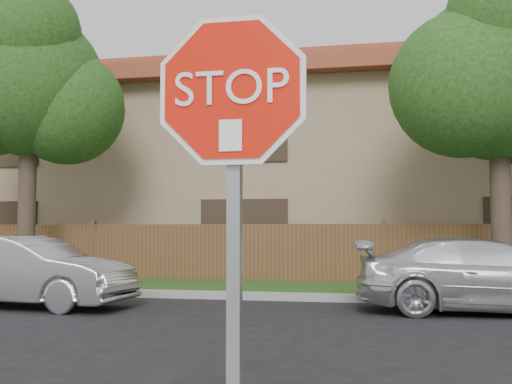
# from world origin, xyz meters

# --- Properties ---
(far_curb) EXTENTS (70.00, 0.30, 0.15)m
(far_curb) POSITION_xyz_m (0.00, 8.15, 0.07)
(far_curb) COLOR gray
(far_curb) RESTS_ON ground
(grass_strip) EXTENTS (70.00, 3.00, 0.12)m
(grass_strip) POSITION_xyz_m (0.00, 9.80, 0.06)
(grass_strip) COLOR #1E4714
(grass_strip) RESTS_ON ground
(fence) EXTENTS (70.00, 0.12, 1.60)m
(fence) POSITION_xyz_m (0.00, 11.40, 0.80)
(fence) COLOR brown
(fence) RESTS_ON ground
(apartment_building) EXTENTS (35.20, 9.20, 7.20)m
(apartment_building) POSITION_xyz_m (0.00, 17.00, 3.53)
(apartment_building) COLOR #987D5E
(apartment_building) RESTS_ON ground
(tree_left) EXTENTS (4.80, 3.90, 7.78)m
(tree_left) POSITION_xyz_m (-8.98, 9.57, 5.22)
(tree_left) COLOR #382B21
(tree_left) RESTS_ON ground
(tree_mid) EXTENTS (4.80, 3.90, 7.35)m
(tree_mid) POSITION_xyz_m (2.52, 9.57, 4.87)
(tree_mid) COLOR #382B21
(tree_mid) RESTS_ON ground
(stop_sign) EXTENTS (1.01, 0.13, 2.55)m
(stop_sign) POSITION_xyz_m (-0.91, -1.48, 1.83)
(stop_sign) COLOR gray
(stop_sign) RESTS_ON sidewalk_near
(sedan_left) EXTENTS (4.18, 1.77, 1.34)m
(sedan_left) POSITION_xyz_m (-6.70, 6.11, 0.67)
(sedan_left) COLOR #A5A6A9
(sedan_left) RESTS_ON ground
(sedan_right) EXTENTS (4.63, 2.06, 1.32)m
(sedan_right) POSITION_xyz_m (1.68, 6.99, 0.66)
(sedan_right) COLOR silver
(sedan_right) RESTS_ON ground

